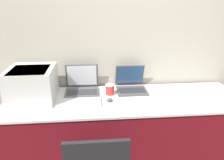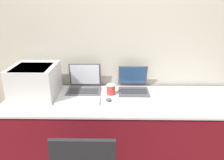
# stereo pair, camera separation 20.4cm
# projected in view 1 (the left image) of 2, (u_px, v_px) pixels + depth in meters

# --- Properties ---
(wall_back) EXTENTS (8.00, 0.05, 2.60)m
(wall_back) POSITION_uv_depth(u_px,v_px,m) (121.00, 39.00, 2.29)
(wall_back) COLOR #B7B2A3
(wall_back) RESTS_ON ground_plane
(table) EXTENTS (2.26, 0.69, 0.80)m
(table) POSITION_uv_depth(u_px,v_px,m) (124.00, 134.00, 2.22)
(table) COLOR maroon
(table) RESTS_ON ground_plane
(printer) EXTENTS (0.41, 0.43, 0.31)m
(printer) POSITION_uv_depth(u_px,v_px,m) (32.00, 83.00, 2.01)
(printer) COLOR silver
(printer) RESTS_ON table
(laptop_left) EXTENTS (0.34, 0.29, 0.26)m
(laptop_left) POSITION_uv_depth(u_px,v_px,m) (82.00, 86.00, 2.22)
(laptop_left) COLOR #4C4C51
(laptop_left) RESTS_ON table
(laptop_right) EXTENTS (0.30, 0.33, 0.24)m
(laptop_right) POSITION_uv_depth(u_px,v_px,m) (131.00, 85.00, 2.27)
(laptop_right) COLOR #4C4C51
(laptop_right) RESTS_ON table
(external_keyboard) EXTENTS (0.40, 0.17, 0.02)m
(external_keyboard) POSITION_uv_depth(u_px,v_px,m) (79.00, 102.00, 1.98)
(external_keyboard) COLOR silver
(external_keyboard) RESTS_ON table
(coffee_cup) EXTENTS (0.09, 0.09, 0.10)m
(coffee_cup) POSITION_uv_depth(u_px,v_px,m) (110.00, 89.00, 2.16)
(coffee_cup) COLOR red
(coffee_cup) RESTS_ON table
(mouse) EXTENTS (0.06, 0.05, 0.03)m
(mouse) POSITION_uv_depth(u_px,v_px,m) (109.00, 100.00, 2.01)
(mouse) COLOR #4C4C51
(mouse) RESTS_ON table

